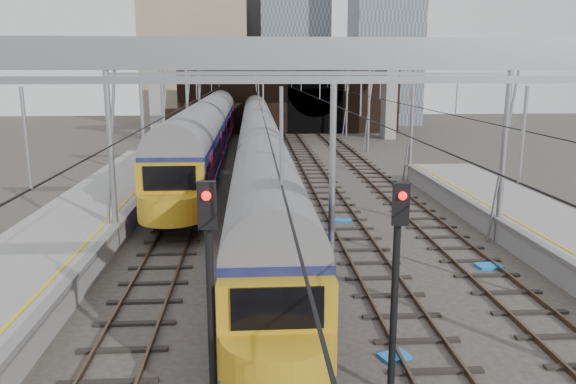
{
  "coord_description": "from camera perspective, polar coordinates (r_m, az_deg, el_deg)",
  "views": [
    {
      "loc": [
        -2.47,
        -14.98,
        7.35
      ],
      "look_at": [
        -1.01,
        7.72,
        2.4
      ],
      "focal_mm": 35.0,
      "sensor_mm": 36.0,
      "label": 1
    }
  ],
  "objects": [
    {
      "name": "ground",
      "position": [
        16.87,
        5.26,
        -13.61
      ],
      "size": [
        160.0,
        160.0,
        0.0
      ],
      "primitive_type": "plane",
      "color": "#38332D",
      "rests_on": "ground"
    },
    {
      "name": "platform_left",
      "position": [
        20.28,
        -26.09,
        -8.61
      ],
      "size": [
        4.32,
        55.0,
        1.12
      ],
      "color": "gray",
      "rests_on": "ground"
    },
    {
      "name": "tracks",
      "position": [
        30.96,
        1.0,
        -1.42
      ],
      "size": [
        14.4,
        80.0,
        0.22
      ],
      "color": "#4C3828",
      "rests_on": "ground"
    },
    {
      "name": "overhead_line",
      "position": [
        36.56,
        0.19,
        11.05
      ],
      "size": [
        16.8,
        80.0,
        8.0
      ],
      "color": "gray",
      "rests_on": "ground"
    },
    {
      "name": "retaining_wall",
      "position": [
        67.09,
        -0.38,
        9.7
      ],
      "size": [
        28.0,
        2.75,
        9.0
      ],
      "color": "#301F15",
      "rests_on": "ground"
    },
    {
      "name": "overbridge",
      "position": [
        61.03,
        -1.4,
        12.19
      ],
      "size": [
        28.0,
        3.0,
        9.25
      ],
      "color": "gray",
      "rests_on": "ground"
    },
    {
      "name": "city_skyline",
      "position": [
        86.17,
        -0.21,
        18.77
      ],
      "size": [
        37.5,
        27.5,
        60.0
      ],
      "color": "tan",
      "rests_on": "ground"
    },
    {
      "name": "train_main",
      "position": [
        40.99,
        -3.01,
        5.27
      ],
      "size": [
        2.59,
        59.99,
        4.53
      ],
      "color": "black",
      "rests_on": "ground"
    },
    {
      "name": "train_second",
      "position": [
        58.78,
        -7.18,
        7.56
      ],
      "size": [
        3.01,
        69.56,
        5.11
      ],
      "color": "black",
      "rests_on": "ground"
    },
    {
      "name": "signal_near_left",
      "position": [
        11.61,
        -7.95,
        -8.39
      ],
      "size": [
        0.38,
        0.48,
        5.25
      ],
      "rotation": [
        0.0,
        0.0,
        0.04
      ],
      "color": "black",
      "rests_on": "ground"
    },
    {
      "name": "signal_near_centre",
      "position": [
        12.6,
        10.98,
        -7.37
      ],
      "size": [
        0.38,
        0.47,
        5.04
      ],
      "rotation": [
        0.0,
        0.0,
        -0.15
      ],
      "color": "black",
      "rests_on": "ground"
    },
    {
      "name": "equip_cover_a",
      "position": [
        15.5,
        10.76,
        -16.08
      ],
      "size": [
        0.9,
        0.76,
        0.09
      ],
      "primitive_type": "cube",
      "rotation": [
        0.0,
        0.0,
        0.35
      ],
      "color": "blue",
      "rests_on": "ground"
    },
    {
      "name": "equip_cover_b",
      "position": [
        28.0,
        5.62,
        -2.9
      ],
      "size": [
        0.93,
        0.75,
        0.1
      ],
      "primitive_type": "cube",
      "rotation": [
        0.0,
        0.0,
        -0.23
      ],
      "color": "blue",
      "rests_on": "ground"
    },
    {
      "name": "equip_cover_c",
      "position": [
        22.84,
        19.73,
        -7.1
      ],
      "size": [
        1.01,
        0.78,
        0.11
      ],
      "primitive_type": "cube",
      "rotation": [
        0.0,
        0.0,
        0.14
      ],
      "color": "blue",
      "rests_on": "ground"
    }
  ]
}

